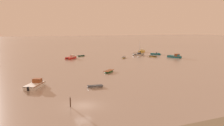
{
  "coord_description": "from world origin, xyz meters",
  "views": [
    {
      "loc": [
        -9.29,
        -33.1,
        11.72
      ],
      "look_at": [
        20.88,
        37.32,
        0.45
      ],
      "focal_mm": 36.48,
      "sensor_mm": 36.0,
      "label": 1
    }
  ],
  "objects_px": {
    "motorboat_moored_3": "(157,54)",
    "sailboat_moored_1": "(138,55)",
    "rowboat_moored_0": "(124,58)",
    "motorboat_moored_5": "(37,85)",
    "motorboat_moored_1": "(142,51)",
    "mooring_post_near": "(70,102)",
    "motorboat_moored_0": "(176,57)",
    "rowboat_moored_2": "(81,56)",
    "rowboat_moored_1": "(95,86)",
    "rowboat_moored_4": "(109,72)",
    "rowboat_moored_3": "(153,56)",
    "motorboat_moored_6": "(72,58)"
  },
  "relations": [
    {
      "from": "motorboat_moored_3",
      "to": "sailboat_moored_1",
      "type": "height_order",
      "value": "sailboat_moored_1"
    },
    {
      "from": "rowboat_moored_0",
      "to": "motorboat_moored_5",
      "type": "height_order",
      "value": "motorboat_moored_5"
    },
    {
      "from": "motorboat_moored_1",
      "to": "mooring_post_near",
      "type": "height_order",
      "value": "mooring_post_near"
    },
    {
      "from": "motorboat_moored_3",
      "to": "motorboat_moored_5",
      "type": "xyz_separation_m",
      "value": [
        -57.69,
        -41.05,
        0.13
      ]
    },
    {
      "from": "motorboat_moored_0",
      "to": "motorboat_moored_1",
      "type": "height_order",
      "value": "motorboat_moored_0"
    },
    {
      "from": "motorboat_moored_3",
      "to": "rowboat_moored_2",
      "type": "relative_size",
      "value": 1.26
    },
    {
      "from": "rowboat_moored_1",
      "to": "mooring_post_near",
      "type": "distance_m",
      "value": 12.45
    },
    {
      "from": "rowboat_moored_0",
      "to": "rowboat_moored_4",
      "type": "height_order",
      "value": "rowboat_moored_4"
    },
    {
      "from": "motorboat_moored_1",
      "to": "rowboat_moored_3",
      "type": "height_order",
      "value": "motorboat_moored_1"
    },
    {
      "from": "rowboat_moored_0",
      "to": "rowboat_moored_4",
      "type": "relative_size",
      "value": 0.87
    },
    {
      "from": "rowboat_moored_3",
      "to": "sailboat_moored_1",
      "type": "xyz_separation_m",
      "value": [
        -2.82,
        7.83,
        0.12
      ]
    },
    {
      "from": "rowboat_moored_2",
      "to": "motorboat_moored_6",
      "type": "bearing_deg",
      "value": -149.59
    },
    {
      "from": "rowboat_moored_4",
      "to": "mooring_post_near",
      "type": "xyz_separation_m",
      "value": [
        -16.35,
        -24.24,
        0.58
      ]
    },
    {
      "from": "motorboat_moored_0",
      "to": "sailboat_moored_1",
      "type": "height_order",
      "value": "sailboat_moored_1"
    },
    {
      "from": "motorboat_moored_3",
      "to": "motorboat_moored_6",
      "type": "height_order",
      "value": "motorboat_moored_6"
    },
    {
      "from": "rowboat_moored_4",
      "to": "sailboat_moored_1",
      "type": "relative_size",
      "value": 0.62
    },
    {
      "from": "motorboat_moored_6",
      "to": "mooring_post_near",
      "type": "xyz_separation_m",
      "value": [
        -14.08,
        -58.37,
        0.43
      ]
    },
    {
      "from": "rowboat_moored_4",
      "to": "mooring_post_near",
      "type": "bearing_deg",
      "value": -167.45
    },
    {
      "from": "motorboat_moored_3",
      "to": "motorboat_moored_5",
      "type": "bearing_deg",
      "value": -91.89
    },
    {
      "from": "rowboat_moored_3",
      "to": "motorboat_moored_6",
      "type": "xyz_separation_m",
      "value": [
        -33.58,
        8.51,
        0.16
      ]
    },
    {
      "from": "rowboat_moored_3",
      "to": "rowboat_moored_2",
      "type": "bearing_deg",
      "value": 42.91
    },
    {
      "from": "rowboat_moored_1",
      "to": "rowboat_moored_4",
      "type": "distance_m",
      "value": 16.83
    },
    {
      "from": "rowboat_moored_4",
      "to": "mooring_post_near",
      "type": "height_order",
      "value": "mooring_post_near"
    },
    {
      "from": "mooring_post_near",
      "to": "rowboat_moored_2",
      "type": "bearing_deg",
      "value": 73.13
    },
    {
      "from": "rowboat_moored_0",
      "to": "sailboat_moored_1",
      "type": "distance_m",
      "value": 12.31
    },
    {
      "from": "motorboat_moored_6",
      "to": "mooring_post_near",
      "type": "height_order",
      "value": "mooring_post_near"
    },
    {
      "from": "rowboat_moored_3",
      "to": "rowboat_moored_4",
      "type": "xyz_separation_m",
      "value": [
        -31.31,
        -25.63,
        0.01
      ]
    },
    {
      "from": "sailboat_moored_1",
      "to": "mooring_post_near",
      "type": "distance_m",
      "value": 73.07
    },
    {
      "from": "rowboat_moored_2",
      "to": "sailboat_moored_1",
      "type": "relative_size",
      "value": 0.58
    },
    {
      "from": "motorboat_moored_1",
      "to": "sailboat_moored_1",
      "type": "height_order",
      "value": "sailboat_moored_1"
    },
    {
      "from": "rowboat_moored_0",
      "to": "mooring_post_near",
      "type": "xyz_separation_m",
      "value": [
        -34.29,
        -51.36,
        0.61
      ]
    },
    {
      "from": "rowboat_moored_1",
      "to": "motorboat_moored_1",
      "type": "height_order",
      "value": "motorboat_moored_1"
    },
    {
      "from": "rowboat_moored_1",
      "to": "rowboat_moored_2",
      "type": "height_order",
      "value": "rowboat_moored_2"
    },
    {
      "from": "rowboat_moored_1",
      "to": "motorboat_moored_3",
      "type": "relative_size",
      "value": 0.7
    },
    {
      "from": "motorboat_moored_5",
      "to": "motorboat_moored_0",
      "type": "bearing_deg",
      "value": -33.77
    },
    {
      "from": "rowboat_moored_1",
      "to": "rowboat_moored_3",
      "type": "height_order",
      "value": "rowboat_moored_3"
    },
    {
      "from": "rowboat_moored_4",
      "to": "sailboat_moored_1",
      "type": "bearing_deg",
      "value": 6.13
    },
    {
      "from": "rowboat_moored_2",
      "to": "mooring_post_near",
      "type": "xyz_separation_m",
      "value": [
        -19.63,
        -64.7,
        0.61
      ]
    },
    {
      "from": "sailboat_moored_1",
      "to": "rowboat_moored_4",
      "type": "bearing_deg",
      "value": -117.91
    },
    {
      "from": "motorboat_moored_1",
      "to": "motorboat_moored_5",
      "type": "bearing_deg",
      "value": 179.97
    },
    {
      "from": "motorboat_moored_1",
      "to": "motorboat_moored_3",
      "type": "bearing_deg",
      "value": -135.81
    },
    {
      "from": "rowboat_moored_3",
      "to": "rowboat_moored_4",
      "type": "bearing_deg",
      "value": 110.09
    },
    {
      "from": "rowboat_moored_2",
      "to": "rowboat_moored_4",
      "type": "height_order",
      "value": "rowboat_moored_4"
    },
    {
      "from": "motorboat_moored_0",
      "to": "mooring_post_near",
      "type": "height_order",
      "value": "motorboat_moored_0"
    },
    {
      "from": "rowboat_moored_0",
      "to": "motorboat_moored_6",
      "type": "bearing_deg",
      "value": 106.73
    },
    {
      "from": "motorboat_moored_1",
      "to": "motorboat_moored_5",
      "type": "relative_size",
      "value": 0.9
    },
    {
      "from": "motorboat_moored_1",
      "to": "rowboat_moored_3",
      "type": "distance_m",
      "value": 22.19
    },
    {
      "from": "rowboat_moored_0",
      "to": "rowboat_moored_1",
      "type": "height_order",
      "value": "rowboat_moored_0"
    },
    {
      "from": "motorboat_moored_1",
      "to": "rowboat_moored_2",
      "type": "xyz_separation_m",
      "value": [
        -35.07,
        -6.21,
        -0.19
      ]
    },
    {
      "from": "rowboat_moored_1",
      "to": "motorboat_moored_3",
      "type": "distance_m",
      "value": 65.93
    }
  ]
}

